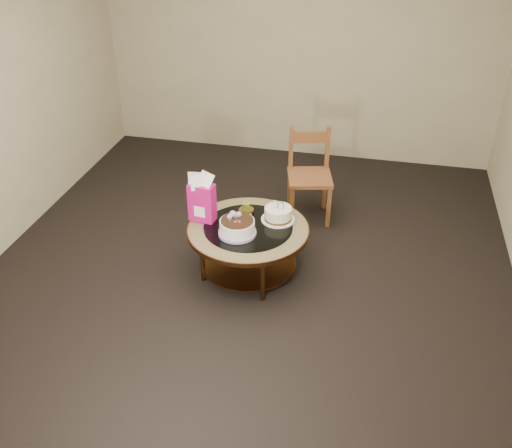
% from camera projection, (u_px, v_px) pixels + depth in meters
% --- Properties ---
extents(ground, '(5.00, 5.00, 0.00)m').
position_uv_depth(ground, '(248.00, 271.00, 4.96)').
color(ground, black).
rests_on(ground, ground).
extents(room_walls, '(4.52, 5.02, 2.61)m').
position_uv_depth(room_walls, '(247.00, 101.00, 4.13)').
color(room_walls, tan).
rests_on(room_walls, ground).
extents(coffee_table, '(1.02, 1.02, 0.46)m').
position_uv_depth(coffee_table, '(248.00, 235.00, 4.75)').
color(coffee_table, brown).
rests_on(coffee_table, ground).
extents(decorated_cake, '(0.31, 0.31, 0.18)m').
position_uv_depth(decorated_cake, '(237.00, 228.00, 4.59)').
color(decorated_cake, '#AA8BC5').
rests_on(decorated_cake, coffee_table).
extents(cream_cake, '(0.29, 0.29, 0.18)m').
position_uv_depth(cream_cake, '(278.00, 214.00, 4.77)').
color(cream_cake, white).
rests_on(cream_cake, coffee_table).
extents(gift_bag, '(0.23, 0.18, 0.43)m').
position_uv_depth(gift_bag, '(202.00, 198.00, 4.70)').
color(gift_bag, '#C11269').
rests_on(gift_bag, coffee_table).
extents(pillar_candle, '(0.13, 0.13, 0.10)m').
position_uv_depth(pillar_candle, '(246.00, 208.00, 4.90)').
color(pillar_candle, tan).
rests_on(pillar_candle, coffee_table).
extents(dining_chair, '(0.50, 0.50, 0.89)m').
position_uv_depth(dining_chair, '(309.00, 175.00, 5.51)').
color(dining_chair, brown).
rests_on(dining_chair, ground).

